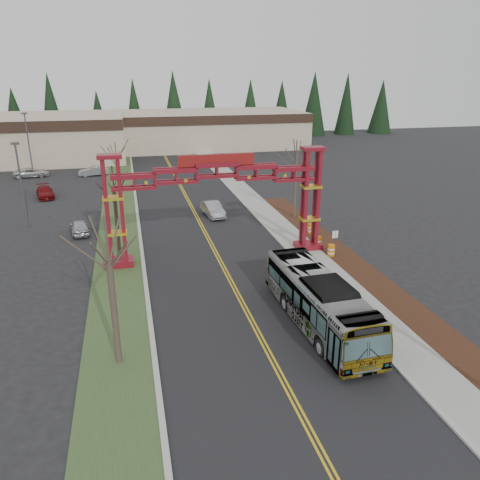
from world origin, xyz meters
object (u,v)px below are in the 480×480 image
object	(u,v)px
parked_car_far_a	(94,171)
light_pole_near	(21,179)
retail_building_east	(208,129)
bare_tree_median_mid	(114,191)
silver_sedan	(213,209)
parked_car_mid_a	(45,192)
barrel_south	(331,251)
street_sign	(335,238)
barrel_north	(311,229)
transit_bus	(319,301)
barrel_mid	(318,242)
bare_tree_median_near	(109,260)
bare_tree_median_far	(116,159)
gateway_arch	(217,187)
parked_car_far_b	(32,173)
parked_car_near_a	(79,227)
bare_tree_right_far	(296,162)
light_pole_far	(28,138)

from	to	relation	value
parked_car_far_a	light_pole_near	distance (m)	24.81
retail_building_east	bare_tree_median_mid	xyz separation A→B (m)	(-18.00, -59.14, 1.96)
silver_sedan	parked_car_far_a	world-z (taller)	silver_sedan
parked_car_far_a	parked_car_mid_a	bearing A→B (deg)	-28.53
parked_car_mid_a	barrel_south	size ratio (longest dim) A/B	4.25
bare_tree_median_mid	street_sign	bearing A→B (deg)	-15.61
parked_car_far_a	barrel_north	world-z (taller)	parked_car_far_a
bare_tree_median_mid	street_sign	size ratio (longest dim) A/B	3.34
transit_bus	barrel_mid	xyz separation A→B (m)	(5.14, 12.36, -1.08)
bare_tree_median_near	bare_tree_median_far	size ratio (longest dim) A/B	1.18
light_pole_near	barrel_mid	xyz separation A→B (m)	(25.86, -12.53, -4.29)
gateway_arch	transit_bus	world-z (taller)	gateway_arch
bare_tree_median_mid	bare_tree_median_far	bearing A→B (deg)	90.00
gateway_arch	bare_tree_median_near	size ratio (longest dim) A/B	2.22
street_sign	parked_car_far_b	bearing A→B (deg)	127.21
parked_car_near_a	bare_tree_median_far	bearing A→B (deg)	-116.82
retail_building_east	parked_car_far_b	distance (m)	39.24
retail_building_east	parked_car_near_a	distance (m)	57.28
light_pole_near	barrel_north	world-z (taller)	light_pole_near
parked_car_far_b	barrel_mid	bearing A→B (deg)	-146.71
barrel_south	barrel_north	size ratio (longest dim) A/B	1.03
bare_tree_median_far	parked_car_mid_a	bearing A→B (deg)	158.68
gateway_arch	transit_bus	bearing A→B (deg)	-72.96
street_sign	barrel_mid	size ratio (longest dim) A/B	2.07
parked_car_far_a	barrel_mid	xyz separation A→B (m)	(20.72, -36.44, -0.16)
parked_car_far_a	bare_tree_right_far	distance (m)	35.30
parked_car_far_b	bare_tree_median_mid	distance (m)	37.27
light_pole_far	barrel_north	world-z (taller)	light_pole_far
light_pole_far	barrel_south	bearing A→B (deg)	-55.32
gateway_arch	street_sign	world-z (taller)	gateway_arch
parked_car_far_b	light_pole_far	bearing A→B (deg)	2.88
bare_tree_median_mid	light_pole_far	distance (m)	41.16
transit_bus	bare_tree_right_far	size ratio (longest dim) A/B	1.43
barrel_south	bare_tree_median_mid	bearing A→B (deg)	163.99
parked_car_far_b	bare_tree_median_far	distance (m)	21.22
retail_building_east	bare_tree_right_far	bearing A→B (deg)	-90.00
parked_car_mid_a	light_pole_far	size ratio (longest dim) A/B	0.52
parked_car_mid_a	barrel_mid	distance (m)	35.63
silver_sedan	street_sign	world-z (taller)	street_sign
light_pole_far	bare_tree_median_near	bearing A→B (deg)	-76.60
bare_tree_median_mid	bare_tree_right_far	distance (m)	19.10
transit_bus	light_pole_far	distance (m)	59.74
parked_car_far_a	bare_tree_median_mid	distance (m)	34.18
parked_car_far_b	barrel_mid	xyz separation A→B (m)	(29.54, -37.55, -0.13)
silver_sedan	barrel_mid	world-z (taller)	silver_sedan
retail_building_east	barrel_north	bearing A→B (deg)	-90.29
silver_sedan	parked_car_far_b	size ratio (longest dim) A/B	0.94
silver_sedan	bare_tree_median_mid	distance (m)	14.07
gateway_arch	silver_sedan	xyz separation A→B (m)	(1.73, 11.81, -5.23)
transit_bus	parked_car_near_a	size ratio (longest dim) A/B	2.92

